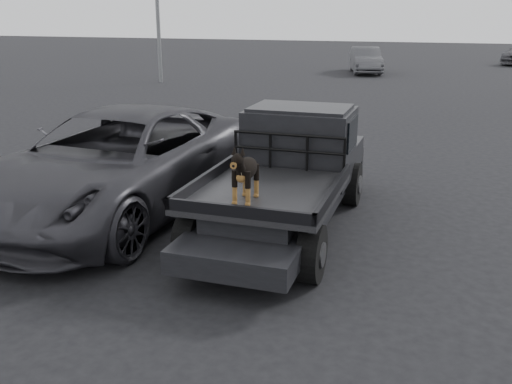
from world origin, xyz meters
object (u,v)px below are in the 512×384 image
(flatbed_ute, at_px, (284,200))
(distant_car_a, at_px, (366,60))
(parked_suv, at_px, (118,163))
(dog, at_px, (246,173))

(flatbed_ute, height_order, distant_car_a, distant_car_a)
(flatbed_ute, height_order, parked_suv, parked_suv)
(flatbed_ute, bearing_deg, distant_car_a, 94.80)
(parked_suv, height_order, distant_car_a, parked_suv)
(dog, bearing_deg, flatbed_ute, 85.09)
(dog, bearing_deg, parked_suv, 153.64)
(flatbed_ute, xyz_separation_m, parked_suv, (-2.90, -0.10, 0.40))
(flatbed_ute, bearing_deg, parked_suv, -177.96)
(dog, xyz_separation_m, parked_suv, (-2.77, 1.37, -0.43))
(flatbed_ute, xyz_separation_m, dog, (-0.13, -1.48, 0.83))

